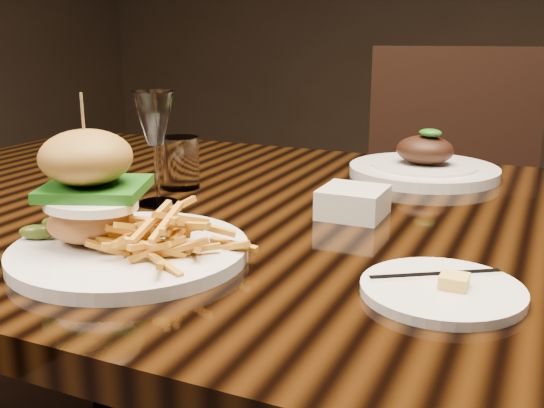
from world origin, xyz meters
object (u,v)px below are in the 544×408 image
at_px(burger_plate, 120,218).
at_px(chair_far, 451,206).
at_px(wine_glass, 155,123).
at_px(far_dish, 424,167).
at_px(dining_table, 324,266).

xyz_separation_m(burger_plate, chair_far, (0.20, 1.14, -0.26)).
height_order(wine_glass, far_dish, wine_glass).
relative_size(dining_table, chair_far, 1.68).
relative_size(dining_table, burger_plate, 5.99).
bearing_deg(wine_glass, chair_far, 73.13).
distance_m(wine_glass, far_dish, 0.48).
relative_size(burger_plate, far_dish, 1.04).
bearing_deg(wine_glass, dining_table, 11.85).
distance_m(wine_glass, chair_far, 1.04).
relative_size(wine_glass, chair_far, 0.17).
relative_size(dining_table, wine_glass, 9.74).
bearing_deg(dining_table, burger_plate, -121.12).
xyz_separation_m(dining_table, chair_far, (0.04, 0.89, -0.13)).
bearing_deg(chair_far, burger_plate, -112.50).
bearing_deg(wine_glass, far_dish, 47.14).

